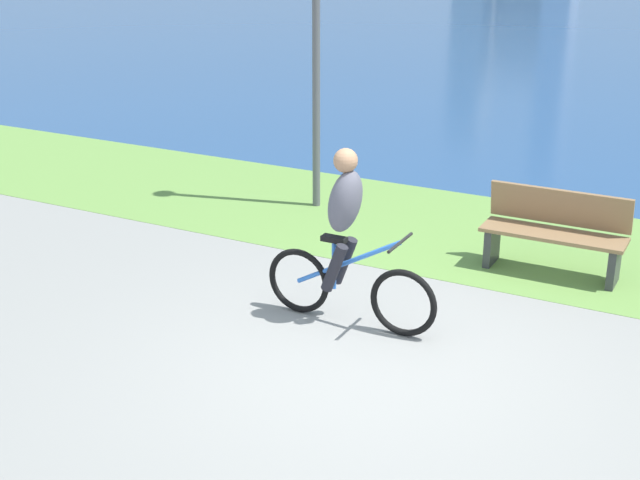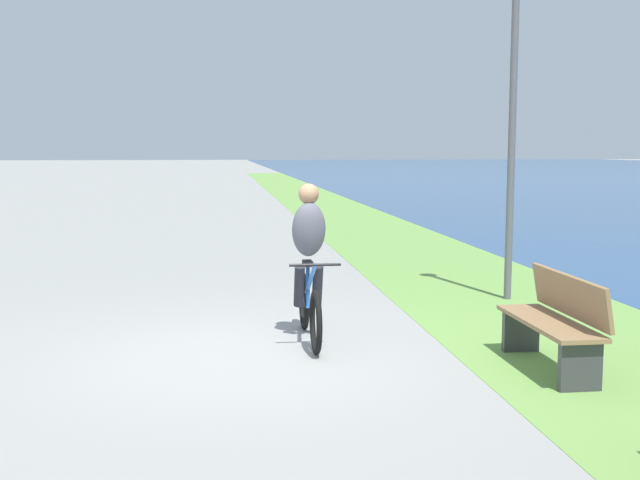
{
  "view_description": "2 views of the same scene",
  "coord_description": "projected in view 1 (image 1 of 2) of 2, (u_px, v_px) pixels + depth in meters",
  "views": [
    {
      "loc": [
        2.7,
        -5.99,
        3.63
      ],
      "look_at": [
        -0.7,
        0.46,
        0.88
      ],
      "focal_mm": 48.84,
      "sensor_mm": 36.0,
      "label": 1
    },
    {
      "loc": [
        7.48,
        -0.24,
        2.05
      ],
      "look_at": [
        -0.24,
        0.76,
        1.12
      ],
      "focal_mm": 42.86,
      "sensor_mm": 36.0,
      "label": 2
    }
  ],
  "objects": [
    {
      "name": "grass_strip_bayside",
      "position": [
        493.0,
        237.0,
        10.36
      ],
      "size": [
        120.0,
        3.02,
        0.01
      ],
      "primitive_type": "cube",
      "color": "#6B9947",
      "rests_on": "ground"
    },
    {
      "name": "ground_plane",
      "position": [
        368.0,
        367.0,
        7.42
      ],
      "size": [
        300.0,
        300.0,
        0.0
      ],
      "primitive_type": "plane",
      "color": "gray"
    },
    {
      "name": "bench_far_along_path",
      "position": [
        555.0,
        233.0,
        9.22
      ],
      "size": [
        1.5,
        0.47,
        0.9
      ],
      "color": "olive",
      "rests_on": "ground"
    },
    {
      "name": "cyclist_lead",
      "position": [
        346.0,
        239.0,
        7.93
      ],
      "size": [
        1.73,
        0.52,
        1.69
      ],
      "color": "black",
      "rests_on": "ground"
    }
  ]
}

